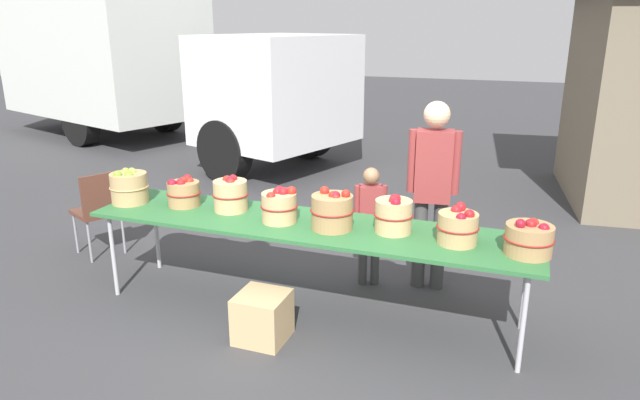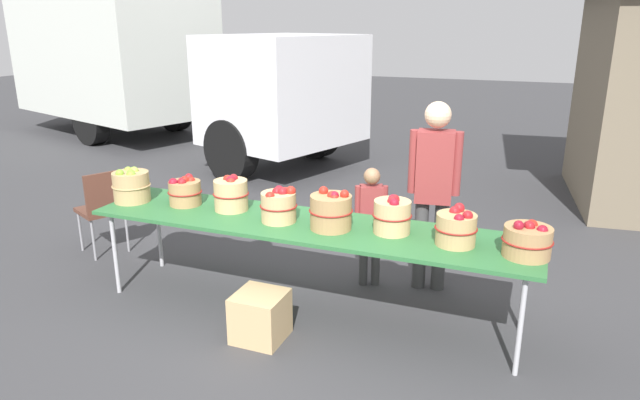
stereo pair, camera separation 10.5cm
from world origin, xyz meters
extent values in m
plane|color=#38383A|center=(0.00, 0.00, 0.00)|extent=(40.00, 40.00, 0.00)
cube|color=#2D6B38|center=(0.00, 0.00, 0.73)|extent=(3.50, 0.76, 0.03)
cylinder|color=#B2B2B7|center=(-1.63, -0.30, 0.36)|extent=(0.04, 0.04, 0.72)
cylinder|color=#B2B2B7|center=(1.63, -0.30, 0.36)|extent=(0.04, 0.04, 0.72)
cylinder|color=#B2B2B7|center=(-1.63, 0.30, 0.36)|extent=(0.04, 0.04, 0.72)
cylinder|color=#B2B2B7|center=(1.63, 0.30, 0.36)|extent=(0.04, 0.04, 0.72)
cylinder|color=tan|center=(-1.61, -0.03, 0.88)|extent=(0.31, 0.31, 0.26)
torus|color=tan|center=(-1.61, -0.03, 0.89)|extent=(0.33, 0.33, 0.01)
sphere|color=#8CB738|center=(-1.69, 0.03, 1.00)|extent=(0.07, 0.07, 0.07)
sphere|color=#7AA833|center=(-1.61, -0.03, 0.99)|extent=(0.08, 0.08, 0.08)
sphere|color=#9EC647|center=(-1.60, 0.01, 1.01)|extent=(0.07, 0.07, 0.07)
sphere|color=#7AA833|center=(-1.56, -0.08, 1.00)|extent=(0.08, 0.08, 0.08)
sphere|color=#7AA833|center=(-1.65, -0.12, 1.02)|extent=(0.07, 0.07, 0.07)
sphere|color=#8CB738|center=(-1.63, 0.04, 1.01)|extent=(0.07, 0.07, 0.07)
cylinder|color=#A87F51|center=(-1.13, 0.06, 0.85)|extent=(0.27, 0.27, 0.20)
torus|color=maroon|center=(-1.13, 0.06, 0.86)|extent=(0.29, 0.29, 0.01)
sphere|color=maroon|center=(-1.12, 0.01, 0.96)|extent=(0.07, 0.07, 0.07)
sphere|color=#B22319|center=(-1.13, 0.06, 0.97)|extent=(0.07, 0.07, 0.07)
sphere|color=#B22319|center=(-1.10, 0.10, 0.95)|extent=(0.07, 0.07, 0.07)
sphere|color=#B22319|center=(-1.14, 0.06, 0.94)|extent=(0.08, 0.08, 0.08)
sphere|color=maroon|center=(-1.14, 0.04, 0.95)|extent=(0.07, 0.07, 0.07)
sphere|color=maroon|center=(-1.13, 0.12, 0.97)|extent=(0.07, 0.07, 0.07)
sphere|color=maroon|center=(-1.19, -0.01, 0.95)|extent=(0.08, 0.08, 0.08)
cylinder|color=tan|center=(-0.70, 0.08, 0.88)|extent=(0.28, 0.28, 0.25)
torus|color=maroon|center=(-0.70, 0.08, 0.89)|extent=(0.30, 0.30, 0.01)
sphere|color=maroon|center=(-0.70, 0.13, 1.00)|extent=(0.07, 0.07, 0.07)
sphere|color=#B22319|center=(-0.74, 0.10, 1.00)|extent=(0.08, 0.08, 0.08)
sphere|color=maroon|center=(-0.70, 0.10, 1.00)|extent=(0.08, 0.08, 0.08)
sphere|color=#B22319|center=(-0.68, 0.05, 1.00)|extent=(0.07, 0.07, 0.07)
sphere|color=maroon|center=(-0.69, 0.08, 1.00)|extent=(0.08, 0.08, 0.08)
cylinder|color=tan|center=(-0.21, -0.03, 0.87)|extent=(0.27, 0.27, 0.23)
torus|color=maroon|center=(-0.21, -0.03, 0.88)|extent=(0.29, 0.29, 0.01)
sphere|color=maroon|center=(-0.18, -0.03, 0.99)|extent=(0.08, 0.08, 0.08)
sphere|color=maroon|center=(-0.23, 0.02, 0.98)|extent=(0.08, 0.08, 0.08)
sphere|color=maroon|center=(-0.23, -0.02, 0.98)|extent=(0.08, 0.08, 0.08)
sphere|color=#B22319|center=(-0.12, 0.00, 1.00)|extent=(0.08, 0.08, 0.08)
sphere|color=#B22319|center=(-0.24, -0.13, 0.98)|extent=(0.07, 0.07, 0.07)
sphere|color=#B22319|center=(-0.18, 0.02, 0.98)|extent=(0.07, 0.07, 0.07)
cylinder|color=#A87F51|center=(0.22, -0.04, 0.88)|extent=(0.31, 0.31, 0.26)
torus|color=maroon|center=(0.22, -0.04, 0.89)|extent=(0.33, 0.33, 0.01)
sphere|color=#B22319|center=(0.32, -0.02, 1.03)|extent=(0.07, 0.07, 0.07)
sphere|color=#B22319|center=(0.26, -0.06, 1.00)|extent=(0.06, 0.06, 0.06)
sphere|color=maroon|center=(0.25, -0.05, 1.01)|extent=(0.07, 0.07, 0.07)
sphere|color=#B22319|center=(0.23, -0.05, 1.01)|extent=(0.07, 0.07, 0.07)
sphere|color=#B22319|center=(0.14, 0.01, 1.02)|extent=(0.07, 0.07, 0.07)
sphere|color=#B22319|center=(0.23, -0.02, 1.00)|extent=(0.08, 0.08, 0.08)
cylinder|color=tan|center=(0.67, 0.05, 0.87)|extent=(0.27, 0.27, 0.24)
torus|color=maroon|center=(0.67, 0.05, 0.88)|extent=(0.29, 0.29, 0.01)
sphere|color=maroon|center=(0.67, 0.06, 1.00)|extent=(0.07, 0.07, 0.07)
sphere|color=maroon|center=(0.67, 0.02, 1.00)|extent=(0.08, 0.08, 0.08)
sphere|color=maroon|center=(0.68, 0.06, 1.00)|extent=(0.07, 0.07, 0.07)
sphere|color=maroon|center=(0.70, -0.02, 1.00)|extent=(0.07, 0.07, 0.07)
cylinder|color=tan|center=(1.14, -0.02, 0.86)|extent=(0.28, 0.28, 0.22)
torus|color=maroon|center=(1.14, -0.02, 0.87)|extent=(0.30, 0.30, 0.01)
sphere|color=maroon|center=(1.12, 0.03, 0.97)|extent=(0.08, 0.08, 0.08)
sphere|color=maroon|center=(1.22, -0.05, 0.98)|extent=(0.07, 0.07, 0.07)
sphere|color=maroon|center=(1.17, -0.11, 0.97)|extent=(0.07, 0.07, 0.07)
sphere|color=maroon|center=(1.14, 0.06, 0.99)|extent=(0.08, 0.08, 0.08)
cylinder|color=#A87F51|center=(1.61, -0.06, 0.85)|extent=(0.31, 0.31, 0.21)
torus|color=maroon|center=(1.61, -0.06, 0.86)|extent=(0.33, 0.33, 0.01)
sphere|color=maroon|center=(1.61, -0.04, 0.96)|extent=(0.07, 0.07, 0.07)
sphere|color=maroon|center=(1.69, -0.08, 0.95)|extent=(0.07, 0.07, 0.07)
sphere|color=maroon|center=(1.55, -0.11, 0.98)|extent=(0.07, 0.07, 0.07)
sphere|color=maroon|center=(1.61, -0.06, 0.96)|extent=(0.07, 0.07, 0.07)
sphere|color=#B22319|center=(1.63, 0.00, 0.95)|extent=(0.08, 0.08, 0.08)
cylinder|color=#3F3F3F|center=(0.91, 0.79, 0.40)|extent=(0.12, 0.12, 0.80)
cylinder|color=#3F3F3F|center=(0.75, 0.77, 0.40)|extent=(0.12, 0.12, 0.80)
cube|color=maroon|center=(0.83, 0.78, 1.09)|extent=(0.33, 0.26, 0.60)
sphere|color=beige|center=(0.83, 0.78, 1.52)|extent=(0.22, 0.22, 0.22)
cylinder|color=maroon|center=(1.00, 0.81, 1.13)|extent=(0.08, 0.08, 0.53)
cylinder|color=maroon|center=(0.66, 0.76, 1.13)|extent=(0.08, 0.08, 0.53)
cylinder|color=#3F3F3F|center=(0.38, 0.67, 0.26)|extent=(0.08, 0.08, 0.52)
cylinder|color=#3F3F3F|center=(0.28, 0.63, 0.26)|extent=(0.08, 0.08, 0.52)
cube|color=maroon|center=(0.33, 0.65, 0.72)|extent=(0.23, 0.20, 0.39)
sphere|color=#936B4C|center=(0.33, 0.65, 1.00)|extent=(0.14, 0.14, 0.14)
cylinder|color=maroon|center=(0.44, 0.69, 0.74)|extent=(0.05, 0.05, 0.35)
cylinder|color=maroon|center=(0.22, 0.61, 0.74)|extent=(0.05, 0.05, 0.35)
cube|color=silver|center=(-6.58, 5.59, 1.60)|extent=(4.68, 3.41, 2.30)
cube|color=silver|center=(-2.12, 4.11, 1.25)|extent=(2.37, 2.56, 1.60)
cube|color=black|center=(-1.32, 3.84, 1.57)|extent=(0.59, 1.69, 0.80)
cylinder|color=black|center=(-1.98, 5.06, 0.45)|extent=(0.94, 0.55, 0.90)
cylinder|color=black|center=(-2.57, 3.26, 0.45)|extent=(0.94, 0.55, 0.90)
cylinder|color=black|center=(-5.72, 6.30, 0.45)|extent=(0.94, 0.55, 0.90)
cylinder|color=black|center=(-6.31, 4.50, 0.45)|extent=(0.94, 0.55, 0.90)
cube|color=brown|center=(-2.39, 0.40, 0.44)|extent=(0.54, 0.54, 0.04)
cube|color=brown|center=(-2.23, 0.32, 0.66)|extent=(0.20, 0.37, 0.40)
cylinder|color=gray|center=(-2.47, 0.62, 0.21)|extent=(0.02, 0.02, 0.42)
cylinder|color=gray|center=(-2.62, 0.32, 0.21)|extent=(0.02, 0.02, 0.42)
cylinder|color=gray|center=(-2.17, 0.47, 0.21)|extent=(0.02, 0.02, 0.42)
cylinder|color=gray|center=(-2.32, 0.17, 0.21)|extent=(0.02, 0.02, 0.42)
cube|color=tan|center=(-0.15, -0.51, 0.18)|extent=(0.36, 0.36, 0.36)
camera|label=1|loc=(1.53, -3.84, 2.24)|focal=32.00mm
camera|label=2|loc=(1.63, -3.81, 2.24)|focal=32.00mm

